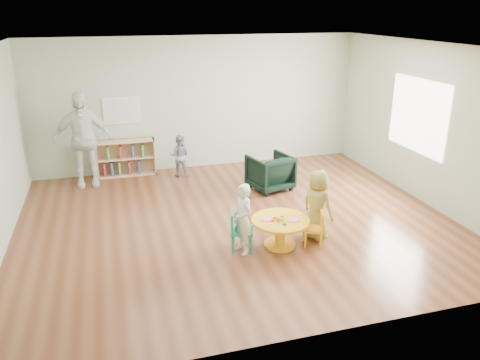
{
  "coord_description": "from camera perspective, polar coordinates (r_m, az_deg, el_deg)",
  "views": [
    {
      "loc": [
        -1.88,
        -6.78,
        3.34
      ],
      "look_at": [
        -0.02,
        -0.3,
        0.84
      ],
      "focal_mm": 35.0,
      "sensor_mm": 36.0,
      "label": 1
    }
  ],
  "objects": [
    {
      "name": "adult_caretaker",
      "position": [
        9.54,
        -18.65,
        4.69
      ],
      "size": [
        1.1,
        0.48,
        1.87
      ],
      "primitive_type": "imported",
      "rotation": [
        0.0,
        0.0,
        0.02
      ],
      "color": "white",
      "rests_on": "ground"
    },
    {
      "name": "toddler",
      "position": [
        9.76,
        -7.35,
        2.96
      ],
      "size": [
        0.53,
        0.47,
        0.89
      ],
      "primitive_type": "imported",
      "rotation": [
        0.0,
        0.0,
        2.77
      ],
      "color": "#1B2044",
      "rests_on": "ground"
    },
    {
      "name": "child_left",
      "position": [
        6.63,
        0.34,
        -4.8
      ],
      "size": [
        0.34,
        0.43,
        1.04
      ],
      "primitive_type": "imported",
      "rotation": [
        0.0,
        0.0,
        -1.32
      ],
      "color": "white",
      "rests_on": "ground"
    },
    {
      "name": "alphabet_poster",
      "position": [
        9.96,
        -14.24,
        8.23
      ],
      "size": [
        0.74,
        0.01,
        0.54
      ],
      "color": "white",
      "rests_on": "ground"
    },
    {
      "name": "room",
      "position": [
        7.18,
        -0.41,
        8.74
      ],
      "size": [
        7.1,
        7.0,
        2.8
      ],
      "color": "brown",
      "rests_on": "ground"
    },
    {
      "name": "child_right",
      "position": [
        7.13,
        9.39,
        -2.99
      ],
      "size": [
        0.54,
        0.63,
        1.09
      ],
      "primitive_type": "imported",
      "rotation": [
        0.0,
        0.0,
        2.0
      ],
      "color": "yellow",
      "rests_on": "ground"
    },
    {
      "name": "armchair",
      "position": [
        9.04,
        3.69,
        0.96
      ],
      "size": [
        0.9,
        0.92,
        0.69
      ],
      "primitive_type": "imported",
      "rotation": [
        0.0,
        0.0,
        3.4
      ],
      "color": "black",
      "rests_on": "ground"
    },
    {
      "name": "activity_table",
      "position": [
        6.93,
        4.94,
        -5.79
      ],
      "size": [
        0.85,
        0.85,
        0.47
      ],
      "rotation": [
        0.0,
        0.0,
        -0.3
      ],
      "color": "#FEB215",
      "rests_on": "ground"
    },
    {
      "name": "kid_chair_right",
      "position": [
        7.03,
        9.17,
        -5.69
      ],
      "size": [
        0.36,
        0.36,
        0.53
      ],
      "rotation": [
        0.0,
        0.0,
        1.25
      ],
      "color": "#FEB215",
      "rests_on": "ground"
    },
    {
      "name": "bookshelf",
      "position": [
        10.09,
        -13.8,
        2.62
      ],
      "size": [
        1.2,
        0.3,
        0.75
      ],
      "color": "tan",
      "rests_on": "ground"
    },
    {
      "name": "kid_chair_left",
      "position": [
        6.79,
        -0.15,
        -6.0
      ],
      "size": [
        0.41,
        0.41,
        0.61
      ],
      "rotation": [
        0.0,
        0.0,
        -1.87
      ],
      "color": "#1A9368",
      "rests_on": "ground"
    }
  ]
}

